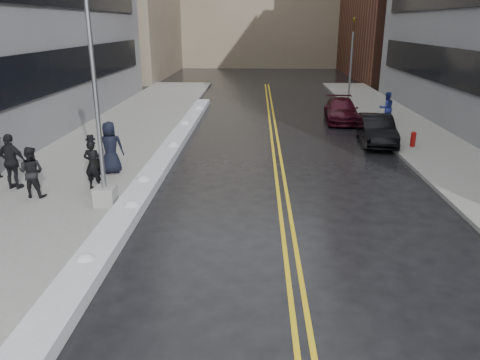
# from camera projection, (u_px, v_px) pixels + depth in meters

# --- Properties ---
(ground) EXTENTS (160.00, 160.00, 0.00)m
(ground) POSITION_uv_depth(u_px,v_px,m) (200.00, 237.00, 13.21)
(ground) COLOR black
(ground) RESTS_ON ground
(sidewalk_west) EXTENTS (5.50, 50.00, 0.15)m
(sidewalk_west) POSITION_uv_depth(u_px,v_px,m) (107.00, 145.00, 22.86)
(sidewalk_west) COLOR gray
(sidewalk_west) RESTS_ON ground
(sidewalk_east) EXTENTS (4.00, 50.00, 0.15)m
(sidewalk_east) POSITION_uv_depth(u_px,v_px,m) (433.00, 148.00, 22.31)
(sidewalk_east) COLOR gray
(sidewalk_east) RESTS_ON ground
(lane_line_left) EXTENTS (0.12, 50.00, 0.01)m
(lane_line_left) POSITION_uv_depth(u_px,v_px,m) (273.00, 148.00, 22.60)
(lane_line_left) COLOR gold
(lane_line_left) RESTS_ON ground
(lane_line_right) EXTENTS (0.12, 50.00, 0.01)m
(lane_line_right) POSITION_uv_depth(u_px,v_px,m) (279.00, 148.00, 22.59)
(lane_line_right) COLOR gold
(lane_line_right) RESTS_ON ground
(snow_ridge) EXTENTS (0.90, 30.00, 0.34)m
(snow_ridge) POSITION_uv_depth(u_px,v_px,m) (167.00, 155.00, 20.82)
(snow_ridge) COLOR silver
(snow_ridge) RESTS_ON ground
(lamppost) EXTENTS (0.65, 0.65, 7.62)m
(lamppost) POSITION_uv_depth(u_px,v_px,m) (99.00, 133.00, 14.41)
(lamppost) COLOR gray
(lamppost) RESTS_ON sidewalk_west
(fire_hydrant) EXTENTS (0.26, 0.26, 0.73)m
(fire_hydrant) POSITION_uv_depth(u_px,v_px,m) (413.00, 138.00, 22.19)
(fire_hydrant) COLOR maroon
(fire_hydrant) RESTS_ON sidewalk_east
(traffic_signal) EXTENTS (0.16, 0.20, 6.00)m
(traffic_signal) POSITION_uv_depth(u_px,v_px,m) (351.00, 56.00, 34.56)
(traffic_signal) COLOR gray
(traffic_signal) RESTS_ON sidewalk_east
(pedestrian_fedora) EXTENTS (0.70, 0.51, 1.78)m
(pedestrian_fedora) POSITION_uv_depth(u_px,v_px,m) (93.00, 165.00, 16.36)
(pedestrian_fedora) COLOR black
(pedestrian_fedora) RESTS_ON sidewalk_west
(pedestrian_b) EXTENTS (0.89, 0.71, 1.74)m
(pedestrian_b) POSITION_uv_depth(u_px,v_px,m) (31.00, 172.00, 15.61)
(pedestrian_b) COLOR black
(pedestrian_b) RESTS_ON sidewalk_west
(pedestrian_c) EXTENTS (1.13, 0.87, 2.04)m
(pedestrian_c) POSITION_uv_depth(u_px,v_px,m) (110.00, 148.00, 18.08)
(pedestrian_c) COLOR black
(pedestrian_c) RESTS_ON sidewalk_west
(pedestrian_d) EXTENTS (1.23, 0.69, 1.98)m
(pedestrian_d) POSITION_uv_depth(u_px,v_px,m) (12.00, 162.00, 16.34)
(pedestrian_d) COLOR black
(pedestrian_d) RESTS_ON sidewalk_west
(pedestrian_east) EXTENTS (1.05, 0.92, 1.83)m
(pedestrian_east) POSITION_uv_depth(u_px,v_px,m) (386.00, 108.00, 27.15)
(pedestrian_east) COLOR navy
(pedestrian_east) RESTS_ON sidewalk_east
(car_black) EXTENTS (1.80, 4.42, 1.43)m
(car_black) POSITION_uv_depth(u_px,v_px,m) (376.00, 130.00, 23.23)
(car_black) COLOR black
(car_black) RESTS_ON ground
(car_maroon) EXTENTS (2.26, 4.83, 1.36)m
(car_maroon) POSITION_uv_depth(u_px,v_px,m) (341.00, 110.00, 28.57)
(car_maroon) COLOR #3A0916
(car_maroon) RESTS_ON ground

